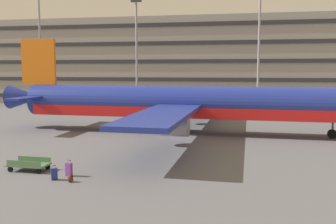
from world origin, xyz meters
name	(u,v)px	position (x,y,z in m)	size (l,w,h in m)	color
ground_plane	(177,137)	(0.00, 0.00, 0.00)	(600.00, 600.00, 0.00)	#5B5B60
terminal_structure	(209,62)	(0.00, 42.33, 8.38)	(175.93, 21.23, 16.77)	gray
airliner	(188,104)	(0.72, 2.51, 3.14)	(42.64, 34.61, 10.26)	navy
light_mast_left	(40,28)	(-28.88, 25.32, 14.17)	(1.80, 0.50, 24.88)	gray
light_mast_center_left	(137,45)	(-11.08, 25.32, 11.06)	(1.80, 0.50, 18.85)	gray
light_mast_center_right	(259,30)	(9.22, 25.32, 13.16)	(1.80, 0.50, 22.91)	gray
suitcase_large	(69,169)	(-4.66, -14.87, 0.45)	(0.46, 0.31, 1.02)	#72388C
suitcase_teal	(54,174)	(-5.18, -15.80, 0.39)	(0.43, 0.38, 0.90)	navy
backpack_laid_flat	(70,179)	(-4.05, -16.07, 0.22)	(0.44, 0.41, 0.51)	#592619
baggage_cart	(29,164)	(-7.85, -14.18, 0.43)	(3.32, 1.39, 0.82)	#4C724C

